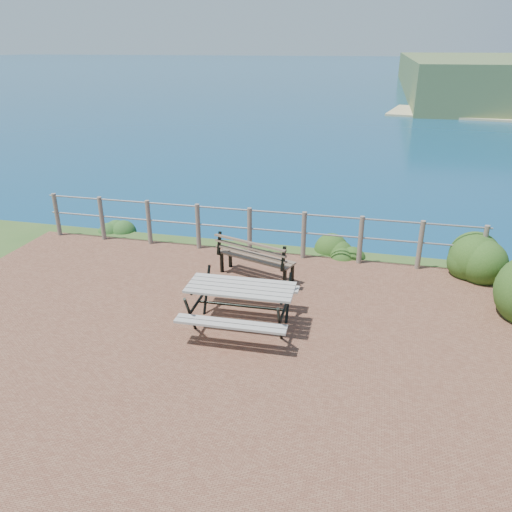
% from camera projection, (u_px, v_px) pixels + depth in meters
% --- Properties ---
extents(ground, '(10.00, 7.00, 0.12)m').
position_uv_depth(ground, '(196.00, 335.00, 7.72)').
color(ground, brown).
rests_on(ground, ground).
extents(ocean, '(1200.00, 1200.00, 0.00)m').
position_uv_depth(ocean, '(379.00, 56.00, 186.57)').
color(ocean, navy).
rests_on(ocean, ground).
extents(safety_railing, '(9.40, 0.10, 1.00)m').
position_uv_depth(safety_railing, '(250.00, 228.00, 10.49)').
color(safety_railing, '#6B5B4C').
rests_on(safety_railing, ground).
extents(picnic_table, '(1.67, 1.43, 0.70)m').
position_uv_depth(picnic_table, '(241.00, 302.00, 7.76)').
color(picnic_table, gray).
rests_on(picnic_table, ground).
extents(park_bench, '(1.56, 0.86, 0.86)m').
position_uv_depth(park_bench, '(256.00, 251.00, 9.35)').
color(park_bench, brown).
rests_on(park_bench, ground).
extents(shrub_right_edge, '(1.08, 1.08, 1.54)m').
position_uv_depth(shrub_right_edge, '(479.00, 272.00, 9.83)').
color(shrub_right_edge, '#224816').
rests_on(shrub_right_edge, ground).
extents(shrub_lip_west, '(0.67, 0.67, 0.38)m').
position_uv_depth(shrub_lip_west, '(117.00, 232.00, 11.97)').
color(shrub_lip_west, '#2B5A21').
rests_on(shrub_lip_west, ground).
extents(shrub_lip_east, '(0.83, 0.83, 0.59)m').
position_uv_depth(shrub_lip_east, '(341.00, 253.00, 10.72)').
color(shrub_lip_east, '#224816').
rests_on(shrub_lip_east, ground).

